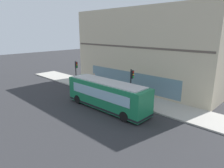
% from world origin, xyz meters
% --- Properties ---
extents(ground, '(120.00, 120.00, 0.00)m').
position_xyz_m(ground, '(0.00, 0.00, 0.00)').
color(ground, '#2D2D30').
extents(sidewalk_curb, '(4.08, 40.00, 0.15)m').
position_xyz_m(sidewalk_curb, '(4.64, 0.00, 0.07)').
color(sidewalk_curb, '#B2ADA3').
rests_on(sidewalk_curb, ground).
extents(building_corner, '(6.22, 21.62, 11.15)m').
position_xyz_m(building_corner, '(9.76, 0.00, 5.56)').
color(building_corner, beige).
rests_on(building_corner, ground).
extents(city_bus_nearside, '(2.69, 10.07, 3.07)m').
position_xyz_m(city_bus_nearside, '(0.07, -2.31, 1.55)').
color(city_bus_nearside, '#197247').
rests_on(city_bus_nearside, ground).
extents(traffic_light_near_corner, '(0.32, 0.49, 3.87)m').
position_xyz_m(traffic_light_near_corner, '(3.14, -3.22, 2.85)').
color(traffic_light_near_corner, black).
rests_on(traffic_light_near_corner, sidewalk_curb).
extents(traffic_light_down_block, '(0.32, 0.49, 3.74)m').
position_xyz_m(traffic_light_down_block, '(3.09, 7.17, 2.76)').
color(traffic_light_down_block, black).
rests_on(traffic_light_down_block, sidewalk_curb).
extents(fire_hydrant, '(0.35, 0.35, 0.74)m').
position_xyz_m(fire_hydrant, '(3.94, -2.35, 0.51)').
color(fire_hydrant, yellow).
rests_on(fire_hydrant, sidewalk_curb).
extents(pedestrian_by_light_pole, '(0.32, 0.32, 1.78)m').
position_xyz_m(pedestrian_by_light_pole, '(5.27, 5.68, 1.18)').
color(pedestrian_by_light_pole, black).
rests_on(pedestrian_by_light_pole, sidewalk_curb).
extents(pedestrian_walking_along_curb, '(0.32, 0.32, 1.74)m').
position_xyz_m(pedestrian_walking_along_curb, '(3.47, 5.64, 1.16)').
color(pedestrian_walking_along_curb, silver).
rests_on(pedestrian_walking_along_curb, sidewalk_curb).
extents(newspaper_vending_box, '(0.44, 0.43, 0.90)m').
position_xyz_m(newspaper_vending_box, '(5.06, -3.00, 0.60)').
color(newspaper_vending_box, '#197233').
rests_on(newspaper_vending_box, sidewalk_curb).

